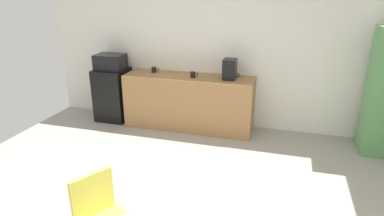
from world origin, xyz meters
name	(u,v)px	position (x,y,z in m)	size (l,w,h in m)	color
wall_back	(217,49)	(0.00, 3.00, 1.30)	(6.00, 0.10, 2.60)	white
counter_block	(189,102)	(-0.39, 2.65, 0.45)	(2.14, 0.60, 0.90)	#9E7042
mini_fridge	(113,94)	(-1.81, 2.65, 0.46)	(0.54, 0.54, 0.92)	black
microwave	(110,62)	(-1.81, 2.65, 1.05)	(0.48, 0.38, 0.26)	black
chair_yellow	(99,211)	(-0.27, -0.39, 0.52)	(0.57, 0.57, 0.83)	silver
mug_white	(154,70)	(-1.03, 2.72, 0.95)	(0.13, 0.08, 0.09)	black
mug_green	(193,75)	(-0.30, 2.58, 0.95)	(0.13, 0.08, 0.09)	black
mug_red	(235,75)	(0.34, 2.74, 0.95)	(0.13, 0.08, 0.09)	black
coffee_maker	(230,69)	(0.28, 2.65, 1.06)	(0.20, 0.24, 0.32)	black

